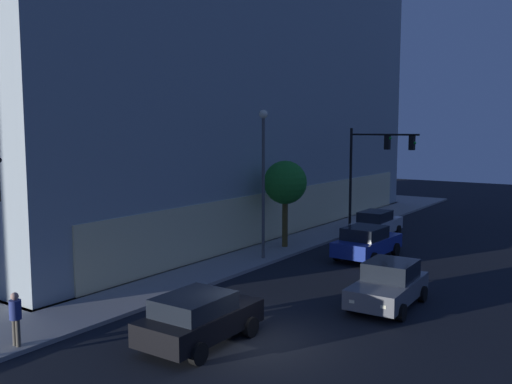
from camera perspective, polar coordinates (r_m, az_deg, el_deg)
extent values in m
plane|color=black|center=(18.25, 0.43, -15.21)|extent=(120.00, 120.00, 0.00)
cube|color=#4C4C51|center=(41.67, -8.25, -2.85)|extent=(37.42, 20.43, 0.15)
cube|color=beige|center=(35.58, 3.42, -1.91)|extent=(33.32, 0.60, 2.88)
cube|color=#8F9CA1|center=(41.21, -8.45, 9.81)|extent=(37.02, 20.03, 18.15)
cylinder|color=black|center=(37.85, 9.66, 1.41)|extent=(0.18, 0.18, 6.68)
cylinder|color=black|center=(36.66, 12.98, 5.75)|extent=(0.41, 4.68, 0.12)
cube|color=black|center=(36.57, 13.29, 4.95)|extent=(0.34, 0.34, 0.90)
sphere|color=green|center=(36.49, 13.56, 5.38)|extent=(0.18, 0.18, 0.18)
cube|color=black|center=(35.91, 15.67, 4.86)|extent=(0.34, 0.34, 0.90)
sphere|color=green|center=(35.85, 15.94, 4.85)|extent=(0.18, 0.18, 0.18)
cylinder|color=#4F4F4F|center=(28.26, 0.75, 0.36)|extent=(0.16, 0.16, 7.19)
sphere|color=#F9EFC6|center=(28.11, 0.76, 7.97)|extent=(0.44, 0.44, 0.44)
cylinder|color=#51421E|center=(31.43, 2.98, -3.20)|extent=(0.32, 0.32, 2.67)
sphere|color=#207824|center=(31.13, 3.01, 0.99)|extent=(2.43, 2.43, 2.43)
cylinder|color=#4C473D|center=(18.88, -23.17, -13.14)|extent=(0.14, 0.14, 0.84)
cylinder|color=#4C473D|center=(19.03, -23.46, -13.00)|extent=(0.14, 0.14, 0.84)
cylinder|color=navy|center=(18.74, -23.42, -11.00)|extent=(0.36, 0.36, 0.60)
sphere|color=tan|center=(18.62, -23.48, -9.77)|extent=(0.24, 0.24, 0.24)
cube|color=black|center=(18.10, -5.67, -13.06)|extent=(4.26, 2.02, 0.73)
cube|color=black|center=(17.66, -6.37, -11.34)|extent=(2.35, 1.80, 0.57)
cube|color=#F9F4CC|center=(19.99, -3.14, -11.14)|extent=(0.12, 0.20, 0.12)
cube|color=#F9F4CC|center=(19.32, -0.26, -11.75)|extent=(0.12, 0.20, 0.12)
cylinder|color=black|center=(19.77, -5.43, -12.48)|extent=(0.67, 0.24, 0.67)
cylinder|color=black|center=(18.64, -0.58, -13.64)|extent=(0.67, 0.24, 0.67)
cylinder|color=black|center=(17.94, -10.96, -14.57)|extent=(0.67, 0.24, 0.67)
cylinder|color=black|center=(16.69, -5.93, -16.14)|extent=(0.67, 0.24, 0.67)
cube|color=slate|center=(22.09, 13.33, -9.69)|extent=(4.33, 2.09, 0.71)
cube|color=black|center=(22.20, 13.65, -7.76)|extent=(2.02, 1.81, 0.68)
cube|color=#F9F4CC|center=(20.03, 12.94, -11.37)|extent=(0.13, 0.20, 0.12)
cube|color=#F9F4CC|center=(20.41, 9.83, -10.95)|extent=(0.13, 0.20, 0.12)
cylinder|color=black|center=(20.71, 14.66, -11.84)|extent=(0.63, 0.26, 0.63)
cylinder|color=black|center=(21.33, 9.63, -11.18)|extent=(0.63, 0.26, 0.63)
cylinder|color=black|center=(23.13, 16.68, -9.96)|extent=(0.63, 0.26, 0.63)
cylinder|color=black|center=(23.69, 12.14, -9.44)|extent=(0.63, 0.26, 0.63)
cube|color=navy|center=(29.88, 11.33, -5.32)|extent=(4.67, 2.13, 0.74)
cube|color=black|center=(29.44, 11.07, -4.12)|extent=(2.29, 1.85, 0.63)
cube|color=#F9F4CC|center=(32.13, 12.09, -4.51)|extent=(0.13, 0.20, 0.12)
cube|color=#F9F4CC|center=(31.67, 14.04, -4.72)|extent=(0.13, 0.20, 0.12)
cylinder|color=black|center=(31.63, 10.80, -5.34)|extent=(0.70, 0.26, 0.70)
cylinder|color=black|center=(30.85, 14.11, -5.72)|extent=(0.70, 0.26, 0.70)
cylinder|color=black|center=(29.14, 8.35, -6.31)|extent=(0.70, 0.26, 0.70)
cylinder|color=black|center=(28.29, 11.88, -6.76)|extent=(0.70, 0.26, 0.70)
cube|color=#B7BABF|center=(35.97, 12.27, -3.42)|extent=(4.67, 1.80, 0.75)
cube|color=black|center=(35.54, 12.09, -2.42)|extent=(2.26, 1.60, 0.61)
cube|color=#F9F4CC|center=(38.25, 12.80, -2.85)|extent=(0.12, 0.20, 0.12)
cube|color=#F9F4CC|center=(37.90, 14.27, -2.98)|extent=(0.12, 0.20, 0.12)
cylinder|color=black|center=(37.67, 11.83, -3.55)|extent=(0.61, 0.25, 0.61)
cylinder|color=black|center=(37.07, 14.33, -3.78)|extent=(0.61, 0.25, 0.61)
cylinder|color=black|center=(35.05, 10.07, -4.26)|extent=(0.61, 0.25, 0.61)
cylinder|color=black|center=(34.40, 12.73, -4.52)|extent=(0.61, 0.25, 0.61)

